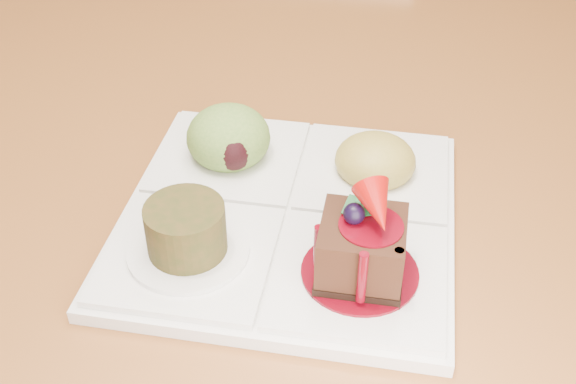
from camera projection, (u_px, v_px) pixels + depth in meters
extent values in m
plane|color=#4F2716|center=(258.00, 356.00, 1.45)|extent=(6.00, 6.00, 0.00)
cube|color=brown|center=(244.00, 16.00, 0.99)|extent=(1.00, 1.80, 0.04)
cylinder|color=brown|center=(7.00, 35.00, 1.78)|extent=(0.06, 0.06, 0.71)
cube|color=black|center=(495.00, 50.00, 1.48)|extent=(0.54, 0.54, 0.04)
cylinder|color=black|center=(401.00, 196.00, 1.49)|extent=(0.04, 0.04, 0.44)
cylinder|color=black|center=(539.00, 105.00, 1.77)|extent=(0.04, 0.04, 0.44)
cylinder|color=black|center=(388.00, 102.00, 1.78)|extent=(0.04, 0.04, 0.44)
cube|color=white|center=(288.00, 219.00, 0.62)|extent=(0.37, 0.37, 0.01)
cube|color=white|center=(359.00, 276.00, 0.55)|extent=(0.17, 0.17, 0.01)
cube|color=white|center=(189.00, 255.00, 0.57)|extent=(0.17, 0.17, 0.01)
cube|color=white|center=(230.00, 157.00, 0.67)|extent=(0.17, 0.17, 0.01)
cube|color=white|center=(374.00, 172.00, 0.65)|extent=(0.17, 0.17, 0.01)
cylinder|color=#5A030D|center=(360.00, 272.00, 0.55)|extent=(0.09, 0.09, 0.00)
cube|color=black|center=(360.00, 269.00, 0.54)|extent=(0.08, 0.08, 0.01)
cube|color=#351B0E|center=(362.00, 245.00, 0.53)|extent=(0.08, 0.08, 0.04)
cylinder|color=#5A030D|center=(364.00, 224.00, 0.52)|extent=(0.05, 0.05, 0.00)
sphere|color=black|center=(354.00, 214.00, 0.51)|extent=(0.02, 0.02, 0.02)
cone|color=#970C09|center=(377.00, 208.00, 0.50)|extent=(0.03, 0.04, 0.04)
cube|color=#134C20|center=(363.00, 206.00, 0.52)|extent=(0.01, 0.02, 0.01)
cube|color=#134C20|center=(352.00, 206.00, 0.52)|extent=(0.02, 0.02, 0.01)
cylinder|color=#5A030D|center=(362.00, 278.00, 0.50)|extent=(0.01, 0.01, 0.04)
cylinder|color=#5A030D|center=(397.00, 271.00, 0.51)|extent=(0.01, 0.01, 0.04)
cylinder|color=#5A030D|center=(318.00, 247.00, 0.53)|extent=(0.01, 0.01, 0.04)
cylinder|color=white|center=(188.00, 250.00, 0.56)|extent=(0.10, 0.10, 0.00)
cylinder|color=#483214|center=(186.00, 229.00, 0.55)|extent=(0.06, 0.06, 0.04)
cylinder|color=#3E1C0D|center=(184.00, 214.00, 0.54)|extent=(0.05, 0.05, 0.00)
ellipsoid|color=olive|center=(228.00, 137.00, 0.66)|extent=(0.08, 0.08, 0.06)
ellipsoid|color=black|center=(234.00, 153.00, 0.64)|extent=(0.04, 0.03, 0.03)
ellipsoid|color=#A8913C|center=(375.00, 161.00, 0.64)|extent=(0.07, 0.07, 0.04)
cube|color=#DC4B10|center=(392.00, 150.00, 0.65)|extent=(0.02, 0.02, 0.02)
cube|color=#5B7C1B|center=(367.00, 149.00, 0.65)|extent=(0.02, 0.02, 0.02)
cube|color=#DC4B10|center=(360.00, 161.00, 0.63)|extent=(0.02, 0.02, 0.02)
cube|color=#5B7C1B|center=(387.00, 168.00, 0.63)|extent=(0.02, 0.02, 0.02)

